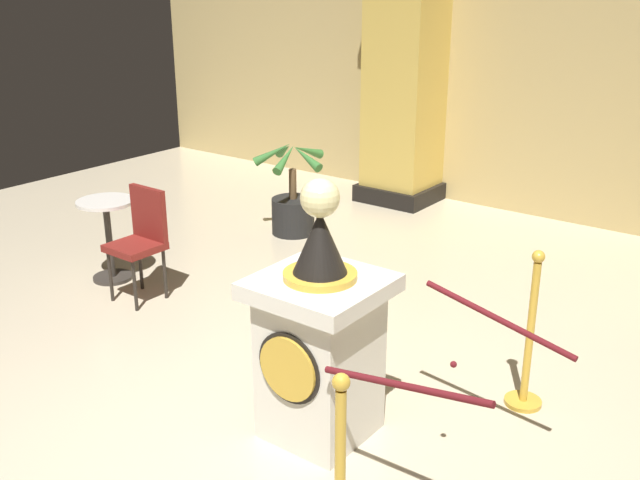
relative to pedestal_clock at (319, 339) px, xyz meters
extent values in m
plane|color=beige|center=(-0.22, -0.38, -0.63)|extent=(12.59, 12.59, 0.00)
cube|color=tan|center=(-0.22, 4.97, 1.13)|extent=(12.59, 0.16, 3.52)
cube|color=silver|center=(0.00, 0.00, -0.17)|extent=(0.57, 0.57, 0.91)
cube|color=silver|center=(0.00, 0.00, 0.33)|extent=(0.71, 0.71, 0.10)
cylinder|color=gold|center=(0.00, -0.29, -0.06)|extent=(0.39, 0.03, 0.39)
cylinder|color=black|center=(0.00, -0.28, -0.06)|extent=(0.43, 0.01, 0.43)
cylinder|color=gold|center=(0.00, 0.00, 0.40)|extent=(0.43, 0.43, 0.04)
cone|color=black|center=(0.00, 0.00, 0.61)|extent=(0.31, 0.31, 0.37)
cylinder|color=gold|center=(0.00, 0.00, 0.78)|extent=(0.03, 0.03, 0.06)
sphere|color=beige|center=(0.00, 0.00, 0.86)|extent=(0.22, 0.22, 0.22)
sphere|color=gold|center=(0.76, -0.85, 0.40)|extent=(0.08, 0.08, 0.08)
cylinder|color=gold|center=(0.88, 1.04, -0.61)|extent=(0.24, 0.24, 0.03)
cylinder|color=gold|center=(0.88, 1.04, -0.13)|extent=(0.05, 0.05, 0.99)
sphere|color=gold|center=(0.88, 1.04, 0.40)|extent=(0.08, 0.08, 0.08)
cylinder|color=#591419|center=(0.79, -0.38, 0.16)|extent=(0.96, 0.09, 0.22)
cylinder|color=#591419|center=(0.85, 0.57, 0.16)|extent=(0.96, 0.09, 0.22)
sphere|color=#591419|center=(0.82, 0.09, 0.07)|extent=(0.04, 0.04, 0.04)
cube|color=black|center=(-2.16, 4.54, -0.53)|extent=(0.87, 0.87, 0.20)
cube|color=gold|center=(-2.16, 4.54, 1.06)|extent=(0.76, 0.76, 3.38)
cylinder|color=black|center=(-2.43, 2.75, -0.44)|extent=(0.46, 0.46, 0.39)
cylinder|color=brown|center=(-2.43, 2.75, -0.08)|extent=(0.08, 0.08, 0.32)
cone|color=#387533|center=(-2.22, 2.72, 0.24)|extent=(0.44, 0.17, 0.26)
cone|color=#387533|center=(-2.39, 2.95, 0.24)|extent=(0.15, 0.43, 0.26)
cone|color=#387533|center=(-2.62, 2.84, 0.24)|extent=(0.41, 0.31, 0.27)
cone|color=#387533|center=(-2.62, 2.65, 0.24)|extent=(0.40, 0.29, 0.31)
cone|color=#387533|center=(-2.36, 2.55, 0.24)|extent=(0.20, 0.42, 0.31)
cylinder|color=#332D28|center=(-2.95, 0.77, -0.61)|extent=(0.36, 0.36, 0.03)
cylinder|color=#332D28|center=(-2.95, 0.77, -0.26)|extent=(0.06, 0.06, 0.74)
cylinder|color=silver|center=(-2.95, 0.77, 0.11)|extent=(0.51, 0.51, 0.03)
cylinder|color=black|center=(-2.57, 0.46, -0.40)|extent=(0.03, 0.03, 0.45)
cylinder|color=black|center=(-2.25, 0.45, -0.40)|extent=(0.03, 0.03, 0.45)
cylinder|color=black|center=(-2.56, 0.78, -0.40)|extent=(0.03, 0.03, 0.45)
cylinder|color=black|center=(-2.24, 0.77, -0.40)|extent=(0.03, 0.03, 0.45)
cube|color=maroon|center=(-2.40, 0.62, -0.15)|extent=(0.41, 0.41, 0.06)
cube|color=maroon|center=(-2.40, 0.79, 0.11)|extent=(0.40, 0.06, 0.45)
camera|label=1|loc=(2.33, -3.08, 2.02)|focal=41.51mm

